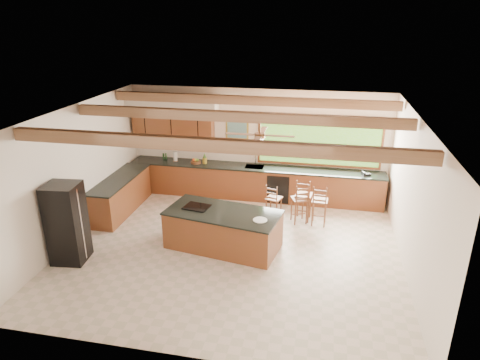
# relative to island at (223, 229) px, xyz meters

# --- Properties ---
(ground) EXTENTS (7.20, 7.20, 0.00)m
(ground) POSITION_rel_island_xyz_m (0.21, -0.07, -0.43)
(ground) COLOR beige
(ground) RESTS_ON ground
(room_shell) EXTENTS (7.27, 6.54, 3.02)m
(room_shell) POSITION_rel_island_xyz_m (0.04, 0.58, 1.78)
(room_shell) COLOR #F1E2D0
(room_shell) RESTS_ON ground
(counter_run) EXTENTS (7.12, 3.10, 1.22)m
(counter_run) POSITION_rel_island_xyz_m (-0.61, 2.45, 0.03)
(counter_run) COLOR brown
(counter_run) RESTS_ON ground
(island) EXTENTS (2.62, 1.56, 0.87)m
(island) POSITION_rel_island_xyz_m (0.00, 0.00, 0.00)
(island) COLOR brown
(island) RESTS_ON ground
(refrigerator) EXTENTS (0.73, 0.71, 1.70)m
(refrigerator) POSITION_rel_island_xyz_m (-3.01, -1.16, 0.42)
(refrigerator) COLOR black
(refrigerator) RESTS_ON ground
(bar_stool_a) EXTENTS (0.49, 0.49, 1.04)m
(bar_stool_a) POSITION_rel_island_xyz_m (1.55, 1.49, 0.18)
(bar_stool_a) COLOR brown
(bar_stool_a) RESTS_ON ground
(bar_stool_b) EXTENTS (0.44, 0.44, 0.98)m
(bar_stool_b) POSITION_rel_island_xyz_m (0.92, 1.48, 0.15)
(bar_stool_b) COLOR brown
(bar_stool_b) RESTS_ON ground
(bar_stool_c) EXTENTS (0.43, 0.43, 1.11)m
(bar_stool_c) POSITION_rel_island_xyz_m (1.64, 1.66, 0.23)
(bar_stool_c) COLOR brown
(bar_stool_c) RESTS_ON ground
(bar_stool_d) EXTENTS (0.39, 0.39, 1.04)m
(bar_stool_d) POSITION_rel_island_xyz_m (2.04, 1.47, 0.19)
(bar_stool_d) COLOR brown
(bar_stool_d) RESTS_ON ground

